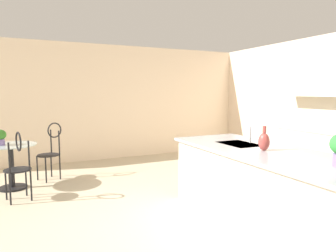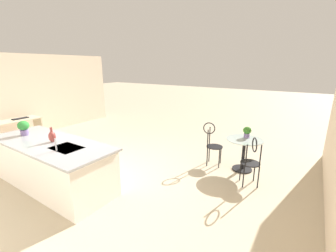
# 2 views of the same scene
# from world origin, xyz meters

# --- Properties ---
(ground_plane) EXTENTS (40.00, 40.00, 0.00)m
(ground_plane) POSITION_xyz_m (0.00, 0.00, 0.00)
(ground_plane) COLOR beige
(wall_right) EXTENTS (0.12, 7.80, 2.70)m
(wall_right) POSITION_xyz_m (4.26, 0.00, 1.35)
(wall_right) COLOR beige
(wall_right) RESTS_ON ground
(kitchen_island) EXTENTS (2.80, 1.06, 0.92)m
(kitchen_island) POSITION_xyz_m (0.30, 0.85, 0.46)
(kitchen_island) COLOR white
(kitchen_island) RESTS_ON ground
(bistro_table) EXTENTS (0.80, 0.80, 0.74)m
(bistro_table) POSITION_xyz_m (-2.64, -1.91, 0.45)
(bistro_table) COLOR black
(bistro_table) RESTS_ON ground
(chair_near_window) EXTENTS (0.51, 0.52, 1.04)m
(chair_near_window) POSITION_xyz_m (-2.95, -1.28, 0.57)
(chair_near_window) COLOR black
(chair_near_window) RESTS_ON ground
(chair_by_island) EXTENTS (0.52, 0.46, 1.04)m
(chair_by_island) POSITION_xyz_m (-1.93, -1.80, 0.57)
(chair_by_island) COLOR black
(chair_by_island) RESTS_ON ground
(sink_faucet) EXTENTS (0.02, 0.02, 0.22)m
(sink_faucet) POSITION_xyz_m (-0.25, 1.03, 1.03)
(sink_faucet) COLOR #B2B5BA
(sink_faucet) RESTS_ON kitchen_island
(writing_desk) EXTENTS (0.60, 1.20, 0.74)m
(writing_desk) POSITION_xyz_m (3.65, -0.01, 0.51)
(writing_desk) COLOR beige
(writing_desk) RESTS_ON ground
(keyboard) EXTENTS (0.16, 0.44, 0.03)m
(keyboard) POSITION_xyz_m (3.67, -0.11, 0.75)
(keyboard) COLOR black
(keyboard) RESTS_ON writing_desk
(potted_plant_on_table) EXTENTS (0.18, 0.18, 0.25)m
(potted_plant_on_table) POSITION_xyz_m (-2.64, -2.05, 0.89)
(potted_plant_on_table) COLOR #7A669E
(potted_plant_on_table) RESTS_ON bistro_table
(potted_plant_counter_far) EXTENTS (0.22, 0.22, 0.31)m
(potted_plant_counter_far) POSITION_xyz_m (1.15, 0.89, 1.10)
(potted_plant_counter_far) COLOR #7A669E
(potted_plant_counter_far) RESTS_ON kitchen_island
(vase_on_counter) EXTENTS (0.13, 0.13, 0.29)m
(vase_on_counter) POSITION_xyz_m (0.25, 0.81, 1.03)
(vase_on_counter) COLOR #993D38
(vase_on_counter) RESTS_ON kitchen_island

